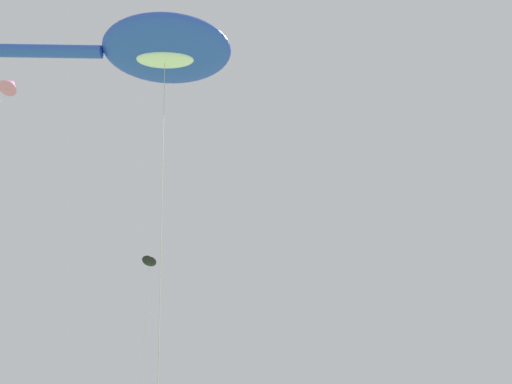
# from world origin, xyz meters

# --- Properties ---
(big_show_kite) EXTENTS (11.85, 10.43, 20.39)m
(big_show_kite) POSITION_xyz_m (-1.40, 12.26, 19.53)
(big_show_kite) COLOR blue
(big_show_kite) RESTS_ON ground
(small_kite_tiny_distant) EXTENTS (1.83, 4.05, 25.42)m
(small_kite_tiny_distant) POSITION_xyz_m (-5.63, 24.13, 24.76)
(small_kite_tiny_distant) COLOR pink
(small_kite_tiny_distant) RESTS_ON ground
(small_kite_box_yellow) EXTENTS (2.52, 1.49, 15.13)m
(small_kite_box_yellow) POSITION_xyz_m (4.59, 21.69, 14.75)
(small_kite_box_yellow) COLOR black
(small_kite_box_yellow) RESTS_ON ground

